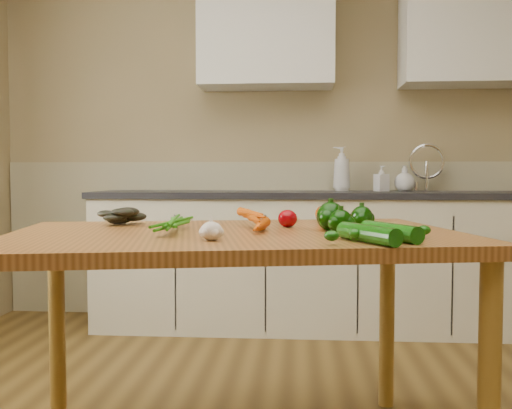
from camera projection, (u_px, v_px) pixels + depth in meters
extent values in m
cube|color=#9F8A5F|center=(282.00, 134.00, 4.05)|extent=(4.00, 0.02, 2.60)
cube|color=tan|center=(282.00, 239.00, 4.06)|extent=(3.98, 0.03, 1.10)
cube|color=beige|center=(310.00, 263.00, 3.76)|extent=(2.80, 0.60, 0.86)
cube|color=#27272B|center=(311.00, 194.00, 3.74)|extent=(2.84, 0.64, 0.04)
cube|color=#99999E|center=(432.00, 201.00, 3.68)|extent=(0.55, 0.42, 0.10)
cylinder|color=silver|center=(427.00, 173.00, 3.85)|extent=(0.02, 0.02, 0.24)
cube|color=silver|center=(266.00, 35.00, 3.83)|extent=(0.90, 0.35, 0.70)
cube|color=silver|center=(464.00, 31.00, 3.74)|extent=(0.80, 0.35, 0.70)
cube|color=#995E2C|center=(236.00, 238.00, 1.96)|extent=(1.68, 1.25, 0.04)
cylinder|color=olive|center=(489.00, 391.00, 1.64)|extent=(0.07, 0.07, 0.77)
cylinder|color=olive|center=(57.00, 328.00, 2.32)|extent=(0.07, 0.07, 0.77)
cylinder|color=olive|center=(387.00, 318.00, 2.48)|extent=(0.07, 0.07, 0.77)
imported|color=silver|center=(342.00, 169.00, 3.84)|extent=(0.13, 0.13, 0.30)
imported|color=silver|center=(381.00, 178.00, 3.76)|extent=(0.10, 0.10, 0.17)
imported|color=silver|center=(405.00, 178.00, 3.79)|extent=(0.18, 0.18, 0.17)
ellipsoid|color=silver|center=(211.00, 231.00, 1.68)|extent=(0.07, 0.07, 0.06)
sphere|color=black|center=(331.00, 216.00, 1.98)|extent=(0.10, 0.10, 0.10)
sphere|color=black|center=(362.00, 217.00, 2.07)|extent=(0.08, 0.08, 0.08)
sphere|color=black|center=(341.00, 222.00, 1.88)|extent=(0.08, 0.08, 0.08)
ellipsoid|color=#8A0209|center=(288.00, 218.00, 2.11)|extent=(0.07, 0.07, 0.07)
ellipsoid|color=#B84204|center=(325.00, 214.00, 2.27)|extent=(0.08, 0.08, 0.08)
ellipsoid|color=#B84204|center=(336.00, 217.00, 2.13)|extent=(0.08, 0.08, 0.07)
cylinder|color=#0B4307|center=(390.00, 232.00, 1.69)|extent=(0.16, 0.24, 0.05)
cylinder|color=#0B4307|center=(368.00, 234.00, 1.63)|extent=(0.17, 0.24, 0.05)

